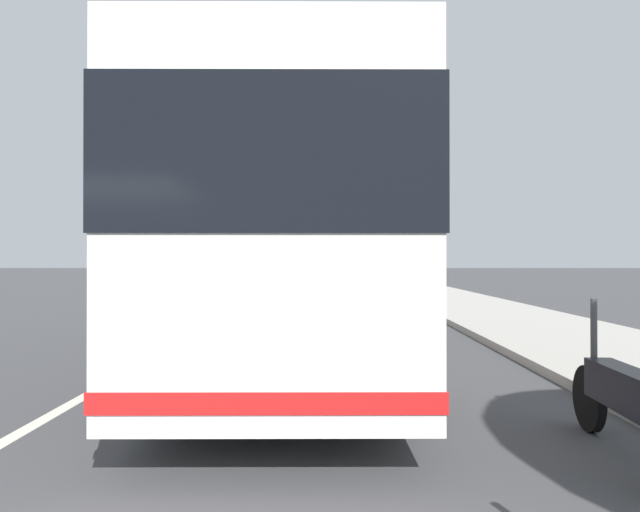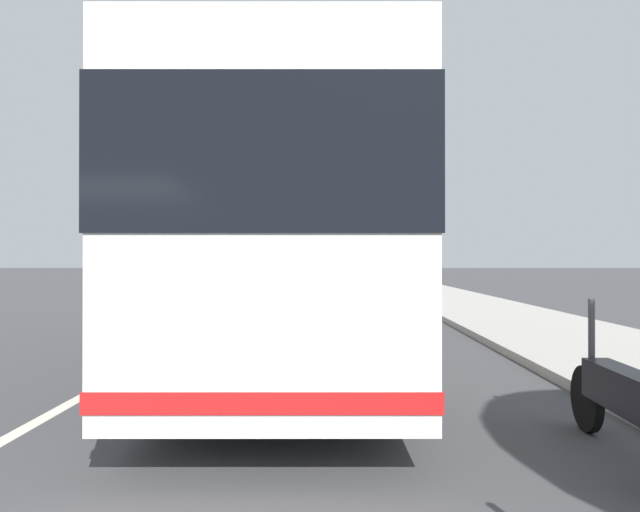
# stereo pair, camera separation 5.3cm
# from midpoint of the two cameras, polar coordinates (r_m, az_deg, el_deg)

# --- Properties ---
(sidewalk_curb) EXTENTS (110.00, 3.60, 0.14)m
(sidewalk_curb) POSITION_cam_midpoint_polar(r_m,az_deg,el_deg) (11.96, 24.65, -7.74)
(sidewalk_curb) COLOR #B2ADA3
(sidewalk_curb) RESTS_ON ground
(lane_divider_line) EXTENTS (110.00, 0.16, 0.01)m
(lane_divider_line) POSITION_cam_midpoint_polar(r_m,az_deg,el_deg) (11.35, -13.98, -8.50)
(lane_divider_line) COLOR silver
(lane_divider_line) RESTS_ON ground
(coach_bus) EXTENTS (11.22, 2.78, 3.45)m
(coach_bus) POSITION_cam_midpoint_polar(r_m,az_deg,el_deg) (9.79, -2.26, 1.72)
(coach_bus) COLOR silver
(coach_bus) RESTS_ON ground
(motorcycle_by_tree) EXTENTS (2.14, 0.28, 1.26)m
(motorcycle_by_tree) POSITION_cam_midpoint_polar(r_m,az_deg,el_deg) (5.58, 27.31, -12.23)
(motorcycle_by_tree) COLOR black
(motorcycle_by_tree) RESTS_ON ground
(car_side_street) EXTENTS (4.48, 2.03, 1.52)m
(car_side_street) POSITION_cam_midpoint_polar(r_m,az_deg,el_deg) (41.09, -6.31, -1.57)
(car_side_street) COLOR navy
(car_side_street) RESTS_ON ground
(car_behind_bus) EXTENTS (4.71, 2.15, 1.46)m
(car_behind_bus) POSITION_cam_midpoint_polar(r_m,az_deg,el_deg) (34.71, -0.10, -1.84)
(car_behind_bus) COLOR #2D7238
(car_behind_bus) RESTS_ON ground
(car_far_distant) EXTENTS (4.40, 1.95, 1.51)m
(car_far_distant) POSITION_cam_midpoint_polar(r_m,az_deg,el_deg) (49.73, -5.60, -1.35)
(car_far_distant) COLOR gold
(car_far_distant) RESTS_ON ground
(car_oncoming) EXTENTS (4.50, 1.96, 1.40)m
(car_oncoming) POSITION_cam_midpoint_polar(r_m,az_deg,el_deg) (39.90, 0.57, -1.67)
(car_oncoming) COLOR #2D7238
(car_oncoming) RESTS_ON ground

